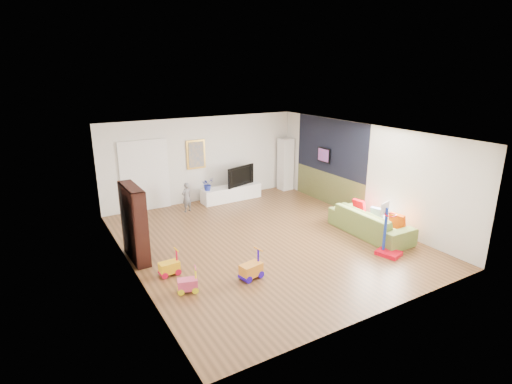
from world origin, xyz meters
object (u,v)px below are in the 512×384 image
media_console (231,193)px  sofa (370,222)px  basketball_hoop (391,230)px  bookshelf (134,223)px

media_console → sofa: size_ratio=0.88×
basketball_hoop → sofa: bearing=48.0°
sofa → media_console: bearing=23.2°
sofa → bookshelf: bearing=74.3°
media_console → basketball_hoop: basketball_hoop is taller
media_console → basketball_hoop: bearing=-78.6°
bookshelf → sofa: bearing=-17.8°
bookshelf → sofa: bookshelf is taller
bookshelf → basketball_hoop: 5.78m
media_console → sofa: sofa is taller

